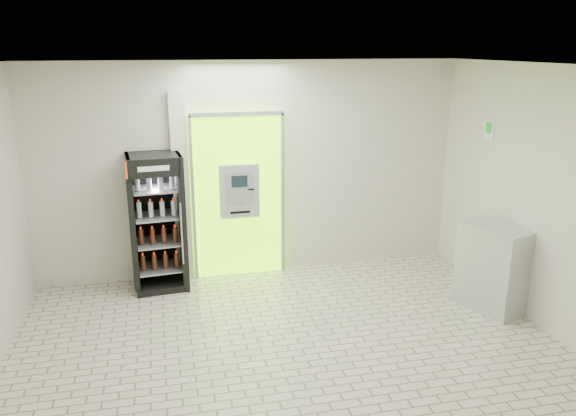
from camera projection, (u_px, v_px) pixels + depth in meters
name	position (u px, v px, depth m)	size (l,w,h in m)	color
ground	(292.00, 357.00, 5.97)	(6.00, 6.00, 0.00)	beige
room_shell	(292.00, 189.00, 5.45)	(6.00, 6.00, 6.00)	beige
atm_assembly	(238.00, 195.00, 7.86)	(1.30, 0.24, 2.33)	#83FF00
pillar	(181.00, 188.00, 7.69)	(0.22, 0.11, 2.60)	silver
beverage_cooler	(158.00, 225.00, 7.49)	(0.74, 0.69, 1.83)	black
steel_cabinet	(494.00, 267.00, 6.95)	(0.79, 0.94, 1.07)	#B4B6BC
exit_sign	(489.00, 130.00, 7.33)	(0.02, 0.22, 0.26)	white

